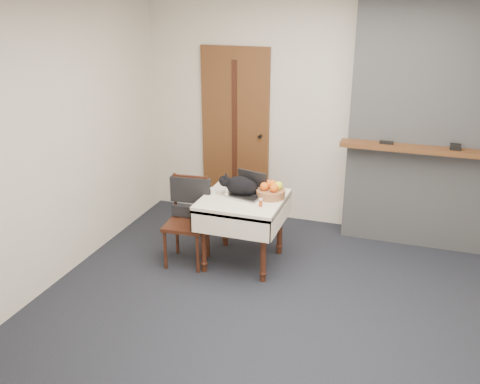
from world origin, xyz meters
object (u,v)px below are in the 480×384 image
object	(u,v)px
fruit_basket	(271,191)
cream_jar	(213,191)
chair	(189,208)
cat	(241,186)
door	(235,133)
side_table	(243,208)
laptop	(249,190)
pill_bottle	(261,202)

from	to	relation	value
fruit_basket	cream_jar	bearing A→B (deg)	-168.81
cream_jar	chair	size ratio (longest dim) A/B	0.08
cat	cream_jar	bearing A→B (deg)	-179.28
door	cream_jar	xyz separation A→B (m)	(0.20, -1.23, -0.27)
side_table	cat	world-z (taller)	cat
side_table	laptop	world-z (taller)	laptop
chair	pill_bottle	bearing A→B (deg)	-8.69
laptop	side_table	bearing A→B (deg)	-105.83
side_table	cat	distance (m)	0.22
door	side_table	distance (m)	1.38
cream_jar	side_table	bearing A→B (deg)	1.85
fruit_basket	chair	distance (m)	0.83
cat	fruit_basket	world-z (taller)	cat
pill_bottle	fruit_basket	size ratio (longest dim) A/B	0.28
pill_bottle	fruit_basket	world-z (taller)	fruit_basket
door	pill_bottle	distance (m)	1.57
cream_jar	chair	bearing A→B (deg)	-157.81
side_table	pill_bottle	size ratio (longest dim) A/B	10.01
fruit_basket	cat	bearing A→B (deg)	-170.22
side_table	pill_bottle	distance (m)	0.31
side_table	cat	bearing A→B (deg)	126.73
side_table	laptop	size ratio (longest dim) A/B	2.05
cat	chair	xyz separation A→B (m)	(-0.50, -0.15, -0.23)
cat	chair	world-z (taller)	cat
cream_jar	fruit_basket	size ratio (longest dim) A/B	0.24
cat	cream_jar	size ratio (longest dim) A/B	6.92
laptop	cream_jar	bearing A→B (deg)	-153.99
pill_bottle	chair	xyz separation A→B (m)	(-0.76, 0.05, -0.18)
pill_bottle	fruit_basket	xyz separation A→B (m)	(0.03, 0.26, 0.02)
cat	side_table	bearing A→B (deg)	-65.22
door	pill_bottle	world-z (taller)	door
cream_jar	laptop	bearing A→B (deg)	12.01
cream_jar	fruit_basket	xyz separation A→B (m)	(0.56, 0.11, 0.03)
fruit_basket	chair	world-z (taller)	chair
fruit_basket	pill_bottle	bearing A→B (deg)	-95.78
side_table	laptop	xyz separation A→B (m)	(0.04, 0.06, 0.17)
door	fruit_basket	xyz separation A→B (m)	(0.75, -1.12, -0.24)
laptop	pill_bottle	world-z (taller)	laptop
pill_bottle	side_table	bearing A→B (deg)	145.38
chair	side_table	bearing A→B (deg)	6.15
pill_bottle	chair	bearing A→B (deg)	176.04
cat	cream_jar	xyz separation A→B (m)	(-0.27, -0.06, -0.06)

